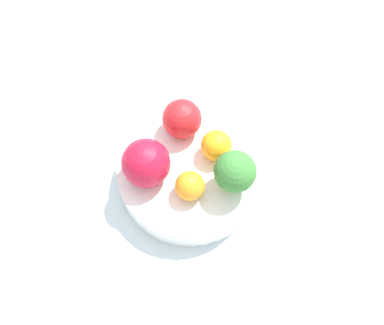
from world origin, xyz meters
The scene contains 8 objects.
ground_plane centered at (0.00, 0.00, 0.00)m, with size 6.00×6.00×0.00m, color gray.
table_surface centered at (0.00, 0.00, 0.01)m, with size 1.20×1.20×0.02m.
bowl centered at (0.00, 0.00, 0.04)m, with size 0.19×0.19×0.04m.
broccoli centered at (-0.05, 0.03, 0.10)m, with size 0.05×0.05×0.06m.
apple_red centered at (0.05, 0.01, 0.09)m, with size 0.06×0.06×0.06m.
apple_green centered at (0.01, -0.06, 0.09)m, with size 0.05×0.05×0.05m.
orange_front centered at (0.00, 0.04, 0.08)m, with size 0.04×0.04×0.04m.
orange_back centered at (-0.03, -0.02, 0.08)m, with size 0.04×0.04×0.04m.
Camera 1 is at (0.00, 0.23, 0.50)m, focal length 35.00 mm.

